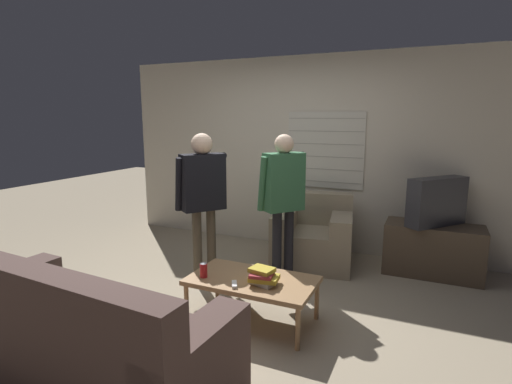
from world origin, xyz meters
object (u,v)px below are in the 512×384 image
at_px(coffee_table, 252,282).
at_px(tv, 437,202).
at_px(soda_can, 204,270).
at_px(spare_remote, 234,284).
at_px(person_left_standing, 203,188).
at_px(person_right_standing, 283,191).
at_px(book_stack, 263,276).
at_px(armchair_beige, 313,237).
at_px(couch_blue, 80,338).

height_order(coffee_table, tv, tv).
distance_m(soda_can, spare_remote, 0.34).
distance_m(person_left_standing, spare_remote, 1.29).
bearing_deg(person_right_standing, spare_remote, -141.12).
bearing_deg(person_left_standing, spare_remote, -99.02).
distance_m(tv, person_left_standing, 2.56).
bearing_deg(book_stack, person_left_standing, 145.45).
bearing_deg(armchair_beige, spare_remote, 74.48).
xyz_separation_m(armchair_beige, spare_remote, (-0.15, -1.77, 0.07)).
relative_size(couch_blue, person_left_standing, 1.32).
distance_m(tv, person_right_standing, 1.73).
bearing_deg(coffee_table, book_stack, -27.66).
bearing_deg(person_left_standing, armchair_beige, -7.90).
bearing_deg(coffee_table, person_right_standing, 93.99).
bearing_deg(person_left_standing, tv, -25.92).
distance_m(armchair_beige, coffee_table, 1.57).
bearing_deg(coffee_table, armchair_beige, 87.01).
relative_size(armchair_beige, person_right_standing, 0.65).
height_order(armchair_beige, soda_can, armchair_beige).
xyz_separation_m(person_left_standing, spare_remote, (0.79, -0.81, -0.62)).
xyz_separation_m(tv, book_stack, (-1.28, -1.86, -0.39)).
relative_size(person_left_standing, book_stack, 6.16).
xyz_separation_m(coffee_table, tv, (1.41, 1.79, 0.49)).
xyz_separation_m(couch_blue, book_stack, (0.83, 1.14, 0.14)).
height_order(book_stack, spare_remote, book_stack).
distance_m(person_right_standing, soda_can, 1.23).
bearing_deg(armchair_beige, couch_blue, 63.61).
bearing_deg(soda_can, tv, 46.91).
bearing_deg(spare_remote, armchair_beige, 55.99).
distance_m(couch_blue, armchair_beige, 2.89).
bearing_deg(person_right_standing, tv, -19.73).
bearing_deg(spare_remote, coffee_table, 41.35).
bearing_deg(couch_blue, armchair_beige, 77.80).
height_order(tv, spare_remote, tv).
distance_m(person_left_standing, soda_can, 1.05).
height_order(couch_blue, coffee_table, couch_blue).
xyz_separation_m(couch_blue, person_right_standing, (0.64, 2.11, 0.69)).
relative_size(armchair_beige, spare_remote, 7.82).
bearing_deg(person_left_standing, couch_blue, -138.34).
bearing_deg(book_stack, spare_remote, -146.91).
relative_size(couch_blue, coffee_table, 1.94).
height_order(coffee_table, soda_can, soda_can).
distance_m(couch_blue, person_left_standing, 1.96).
relative_size(couch_blue, book_stack, 8.14).
height_order(couch_blue, spare_remote, couch_blue).
bearing_deg(couch_blue, person_right_standing, 76.71).
relative_size(coffee_table, person_left_standing, 0.68).
bearing_deg(person_right_standing, book_stack, -129.51).
bearing_deg(person_right_standing, coffee_table, -136.74).
bearing_deg(couch_blue, tv, 58.40).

